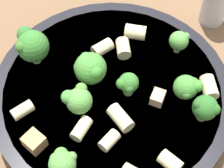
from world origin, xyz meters
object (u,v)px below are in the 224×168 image
(broccoli_floret_3, at_px, (128,84))
(rigatoni_6, at_px, (23,110))
(broccoli_floret_2, at_px, (179,41))
(broccoli_floret_7, at_px, (90,68))
(broccoli_floret_0, at_px, (62,163))
(rigatoni_1, at_px, (100,48))
(rigatoni_4, at_px, (135,32))
(rigatoni_3, at_px, (170,162))
(chicken_chunk_0, at_px, (34,142))
(rigatoni_0, at_px, (209,87))
(rigatoni_7, at_px, (81,129))
(rigatoni_8, at_px, (109,140))
(broccoli_floret_6, at_px, (187,87))
(rigatoni_9, at_px, (123,48))
(broccoli_floret_1, at_px, (32,45))
(broccoli_floret_5, at_px, (78,100))
(chicken_chunk_1, at_px, (158,98))
(broccoli_floret_4, at_px, (205,108))
(pasta_bowl, at_px, (112,96))
(rigatoni_2, at_px, (124,117))

(broccoli_floret_3, distance_m, rigatoni_6, 0.12)
(broccoli_floret_2, relative_size, broccoli_floret_7, 0.70)
(broccoli_floret_0, bearing_deg, broccoli_floret_7, -114.47)
(rigatoni_1, xyz_separation_m, rigatoni_4, (-0.05, -0.01, 0.00))
(rigatoni_3, distance_m, chicken_chunk_0, 0.14)
(rigatoni_0, height_order, rigatoni_7, rigatoni_0)
(rigatoni_6, distance_m, rigatoni_8, 0.10)
(rigatoni_3, bearing_deg, broccoli_floret_6, -118.65)
(rigatoni_9, xyz_separation_m, chicken_chunk_0, (0.12, 0.10, 0.00))
(rigatoni_3, xyz_separation_m, rigatoni_9, (0.01, -0.15, 0.00))
(broccoli_floret_1, distance_m, chicken_chunk_0, 0.11)
(broccoli_floret_1, relative_size, rigatoni_9, 1.98)
(rigatoni_0, bearing_deg, rigatoni_8, 17.68)
(rigatoni_4, bearing_deg, broccoli_floret_5, 45.91)
(broccoli_floret_5, distance_m, rigatoni_4, 0.12)
(rigatoni_6, xyz_separation_m, chicken_chunk_1, (-0.15, 0.02, -0.00))
(rigatoni_1, xyz_separation_m, rigatoni_9, (-0.03, 0.01, 0.00))
(rigatoni_1, height_order, rigatoni_6, rigatoni_1)
(broccoli_floret_3, bearing_deg, broccoli_floret_5, 10.02)
(rigatoni_9, bearing_deg, broccoli_floret_4, 120.87)
(broccoli_floret_6, xyz_separation_m, broccoli_floret_7, (0.10, -0.04, 0.01))
(broccoli_floret_7, relative_size, rigatoni_0, 1.68)
(rigatoni_1, distance_m, rigatoni_6, 0.12)
(broccoli_floret_3, distance_m, rigatoni_4, 0.08)
(broccoli_floret_7, bearing_deg, broccoli_floret_5, 59.83)
(broccoli_floret_2, distance_m, rigatoni_0, 0.07)
(chicken_chunk_0, distance_m, chicken_chunk_1, 0.14)
(chicken_chunk_0, bearing_deg, rigatoni_6, -77.44)
(pasta_bowl, distance_m, rigatoni_4, 0.09)
(rigatoni_4, xyz_separation_m, rigatoni_9, (0.02, 0.02, -0.00))
(broccoli_floret_3, distance_m, chicken_chunk_1, 0.04)
(broccoli_floret_4, bearing_deg, broccoli_floret_1, -34.70)
(broccoli_floret_4, xyz_separation_m, broccoli_floret_6, (0.01, -0.03, -0.00))
(broccoli_floret_0, xyz_separation_m, rigatoni_8, (-0.05, -0.02, -0.01))
(broccoli_floret_3, distance_m, rigatoni_2, 0.04)
(broccoli_floret_4, distance_m, broccoli_floret_7, 0.13)
(pasta_bowl, distance_m, rigatoni_3, 0.11)
(rigatoni_0, distance_m, chicken_chunk_0, 0.20)
(rigatoni_7, bearing_deg, rigatoni_4, -127.04)
(pasta_bowl, xyz_separation_m, chicken_chunk_1, (-0.05, 0.03, 0.02))
(pasta_bowl, bearing_deg, broccoli_floret_5, 24.50)
(pasta_bowl, height_order, rigatoni_1, rigatoni_1)
(rigatoni_7, distance_m, rigatoni_8, 0.03)
(broccoli_floret_1, bearing_deg, broccoli_floret_3, 144.59)
(broccoli_floret_2, bearing_deg, broccoli_floret_3, 32.14)
(broccoli_floret_1, bearing_deg, broccoli_floret_2, 172.56)
(rigatoni_2, bearing_deg, rigatoni_7, 3.91)
(broccoli_floret_0, bearing_deg, chicken_chunk_0, -52.98)
(broccoli_floret_4, xyz_separation_m, rigatoni_2, (0.08, -0.01, -0.01))
(broccoli_floret_2, bearing_deg, rigatoni_8, 43.97)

